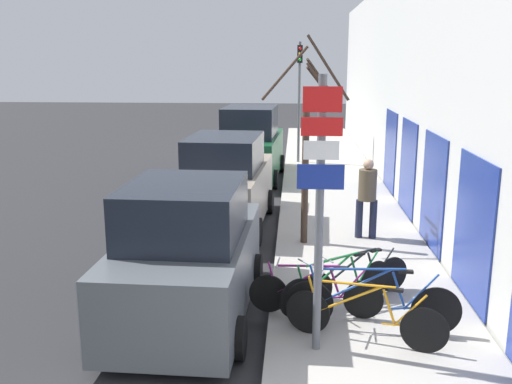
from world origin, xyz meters
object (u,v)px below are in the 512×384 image
Objects in this scene: traffic_light at (299,86)px; bicycle_0 at (364,317)px; parked_car_2 at (251,147)px; signpost at (320,203)px; parked_car_0 at (187,257)px; bicycle_2 at (315,293)px; bicycle_4 at (356,279)px; pedestrian_near at (367,193)px; street_tree at (307,150)px; bicycle_1 at (372,304)px; parked_car_1 at (226,186)px; bicycle_3 at (339,285)px.

bicycle_0 is at bearing -86.62° from traffic_light.
traffic_light is (1.63, 2.71, 1.92)m from parked_car_2.
signpost is 0.88× the size of parked_car_0.
parked_car_2 reaches higher than bicycle_2.
bicycle_0 is at bearing -136.68° from bicycle_2.
bicycle_4 is at bearing -41.57° from bicycle_2.
bicycle_4 is at bearing 67.65° from signpost.
pedestrian_near is 0.41× the size of street_tree.
bicycle_1 is 0.55× the size of parked_car_1.
bicycle_2 is 0.49× the size of parked_car_0.
pedestrian_near is at bearing 51.98° from parked_car_0.
pedestrian_near is at bearing 17.13° from street_tree.
bicycle_0 is 1.06× the size of bicycle_2.
bicycle_0 is at bearing 18.96° from signpost.
signpost is 0.85× the size of street_tree.
parked_car_2 reaches higher than bicycle_1.
bicycle_2 is 0.44× the size of parked_car_2.
parked_car_1 reaches higher than parked_car_0.
signpost is at bearing -89.27° from traffic_light.
bicycle_2 is at bearing 88.98° from signpost.
bicycle_0 is at bearing -18.39° from parked_car_0.
bicycle_4 is 3.51m from pedestrian_near.
traffic_light is (1.78, 8.42, 2.00)m from parked_car_1.
parked_car_2 reaches higher than bicycle_3.
bicycle_2 is 0.92m from bicycle_4.
traffic_light reaches higher than pedestrian_near.
pedestrian_near reaches higher than bicycle_3.
parked_car_2 is at bearing -121.02° from traffic_light.
bicycle_4 is 2.75m from parked_car_0.
parked_car_0 is at bearing 54.90° from pedestrian_near.
pedestrian_near is (0.60, 4.86, 0.64)m from bicycle_0.
parked_car_2 is at bearing 28.67° from bicycle_0.
parked_car_1 is at bearing -101.95° from traffic_light.
bicycle_4 is 0.41× the size of parked_car_1.
bicycle_4 is 0.43× the size of street_tree.
parked_car_2 is (-2.63, 11.31, 0.55)m from bicycle_1.
bicycle_0 is 1.17× the size of bicycle_4.
parked_car_1 is at bearing 30.46° from bicycle_1.
bicycle_4 is 13.20m from traffic_light.
pedestrian_near is 0.39× the size of traffic_light.
parked_car_1 reaches higher than bicycle_1.
bicycle_1 is at bearing -74.06° from parked_car_2.
parked_car_2 is 7.48m from pedestrian_near.
bicycle_1 reaches higher than bicycle_3.
traffic_light is at bearing 81.22° from parked_car_1.
bicycle_0 is 4.94m from pedestrian_near.
bicycle_1 is 0.92m from bicycle_2.
bicycle_0 is (0.66, 0.23, -1.67)m from signpost.
bicycle_1 is at bearing -85.92° from traffic_light.
bicycle_4 is 10.54m from parked_car_2.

